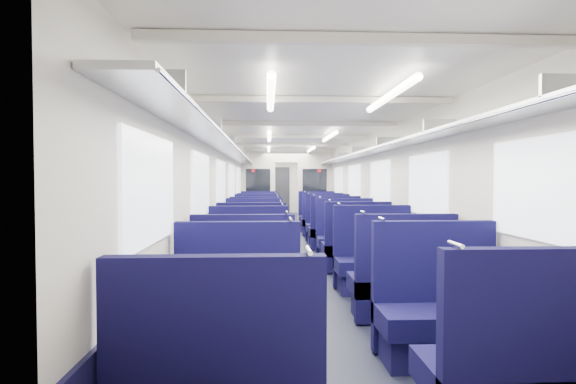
{
  "coord_description": "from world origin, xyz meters",
  "views": [
    {
      "loc": [
        -0.58,
        -10.61,
        1.49
      ],
      "look_at": [
        -0.04,
        1.19,
        1.14
      ],
      "focal_mm": 27.77,
      "sensor_mm": 36.0,
      "label": 1
    }
  ],
  "objects_px": {
    "seat_10": "(254,241)",
    "seat_8": "(252,252)",
    "seat_4": "(244,288)",
    "seat_5": "(401,286)",
    "seat_19": "(317,218)",
    "seat_9": "(356,250)",
    "seat_18": "(259,219)",
    "seat_14": "(257,228)",
    "seat_16": "(258,223)",
    "bulkhead": "(286,187)",
    "seat_12": "(256,234)",
    "seat_6": "(248,267)",
    "seat_3": "(439,316)",
    "seat_11": "(345,241)",
    "seat_13": "(334,232)",
    "seat_15": "(328,227)",
    "seat_1": "(521,382)",
    "seat_2": "(237,319)",
    "seat_17": "(322,222)",
    "end_door": "(281,190)",
    "seat_7": "(374,264)"
  },
  "relations": [
    {
      "from": "seat_3",
      "to": "seat_7",
      "type": "height_order",
      "value": "same"
    },
    {
      "from": "bulkhead",
      "to": "seat_10",
      "type": "height_order",
      "value": "bulkhead"
    },
    {
      "from": "seat_1",
      "to": "seat_18",
      "type": "relative_size",
      "value": 1.0
    },
    {
      "from": "seat_18",
      "to": "seat_19",
      "type": "bearing_deg",
      "value": -0.25
    },
    {
      "from": "seat_11",
      "to": "seat_19",
      "type": "bearing_deg",
      "value": 90.0
    },
    {
      "from": "seat_4",
      "to": "seat_13",
      "type": "xyz_separation_m",
      "value": [
        1.66,
        4.72,
        0.0
      ]
    },
    {
      "from": "seat_1",
      "to": "seat_9",
      "type": "distance_m",
      "value": 4.65
    },
    {
      "from": "bulkhead",
      "to": "seat_18",
      "type": "height_order",
      "value": "bulkhead"
    },
    {
      "from": "seat_10",
      "to": "seat_14",
      "type": "distance_m",
      "value": 2.18
    },
    {
      "from": "seat_16",
      "to": "end_door",
      "type": "bearing_deg",
      "value": 84.17
    },
    {
      "from": "seat_6",
      "to": "seat_16",
      "type": "relative_size",
      "value": 1.0
    },
    {
      "from": "seat_14",
      "to": "seat_5",
      "type": "bearing_deg",
      "value": -73.72
    },
    {
      "from": "seat_4",
      "to": "seat_19",
      "type": "distance_m",
      "value": 8.19
    },
    {
      "from": "end_door",
      "to": "seat_15",
      "type": "xyz_separation_m",
      "value": [
        0.83,
        -9.26,
        -0.64
      ]
    },
    {
      "from": "bulkhead",
      "to": "seat_15",
      "type": "xyz_separation_m",
      "value": [
        0.83,
        -3.53,
        -0.87
      ]
    },
    {
      "from": "seat_10",
      "to": "seat_8",
      "type": "bearing_deg",
      "value": -90.0
    },
    {
      "from": "bulkhead",
      "to": "seat_3",
      "type": "relative_size",
      "value": 2.4
    },
    {
      "from": "seat_4",
      "to": "seat_5",
      "type": "bearing_deg",
      "value": -0.47
    },
    {
      "from": "seat_7",
      "to": "seat_13",
      "type": "xyz_separation_m",
      "value": [
        0.0,
        3.52,
        0.0
      ]
    },
    {
      "from": "bulkhead",
      "to": "seat_19",
      "type": "relative_size",
      "value": 2.4
    },
    {
      "from": "seat_14",
      "to": "seat_16",
      "type": "bearing_deg",
      "value": 90.0
    },
    {
      "from": "seat_4",
      "to": "seat_19",
      "type": "bearing_deg",
      "value": 78.31
    },
    {
      "from": "seat_8",
      "to": "seat_1",
      "type": "bearing_deg",
      "value": -69.69
    },
    {
      "from": "seat_10",
      "to": "seat_17",
      "type": "bearing_deg",
      "value": 63.82
    },
    {
      "from": "seat_1",
      "to": "seat_16",
      "type": "distance_m",
      "value": 9.18
    },
    {
      "from": "seat_14",
      "to": "seat_11",
      "type": "bearing_deg",
      "value": -54.25
    },
    {
      "from": "seat_11",
      "to": "seat_19",
      "type": "height_order",
      "value": "same"
    },
    {
      "from": "seat_16",
      "to": "seat_18",
      "type": "height_order",
      "value": "same"
    },
    {
      "from": "seat_2",
      "to": "seat_4",
      "type": "relative_size",
      "value": 1.0
    },
    {
      "from": "seat_19",
      "to": "seat_15",
      "type": "bearing_deg",
      "value": -90.0
    },
    {
      "from": "seat_13",
      "to": "seat_1",
      "type": "bearing_deg",
      "value": -90.0
    },
    {
      "from": "seat_9",
      "to": "seat_18",
      "type": "height_order",
      "value": "same"
    },
    {
      "from": "seat_16",
      "to": "seat_17",
      "type": "bearing_deg",
      "value": 2.45
    },
    {
      "from": "seat_17",
      "to": "seat_1",
      "type": "bearing_deg",
      "value": -90.0
    },
    {
      "from": "seat_14",
      "to": "seat_4",
      "type": "bearing_deg",
      "value": -90.0
    },
    {
      "from": "seat_5",
      "to": "seat_14",
      "type": "xyz_separation_m",
      "value": [
        -1.66,
        5.68,
        0.0
      ]
    },
    {
      "from": "seat_2",
      "to": "seat_10",
      "type": "bearing_deg",
      "value": 90.0
    },
    {
      "from": "end_door",
      "to": "seat_9",
      "type": "xyz_separation_m",
      "value": [
        0.83,
        -12.52,
        -0.64
      ]
    },
    {
      "from": "seat_9",
      "to": "seat_16",
      "type": "xyz_separation_m",
      "value": [
        -1.66,
        4.39,
        0.0
      ]
    },
    {
      "from": "seat_9",
      "to": "seat_18",
      "type": "bearing_deg",
      "value": 106.46
    },
    {
      "from": "seat_11",
      "to": "seat_4",
      "type": "bearing_deg",
      "value": -116.25
    },
    {
      "from": "seat_11",
      "to": "seat_12",
      "type": "xyz_separation_m",
      "value": [
        -1.66,
        1.19,
        0.0
      ]
    },
    {
      "from": "end_door",
      "to": "seat_9",
      "type": "bearing_deg",
      "value": -86.21
    },
    {
      "from": "seat_6",
      "to": "seat_19",
      "type": "relative_size",
      "value": 1.0
    },
    {
      "from": "seat_18",
      "to": "seat_3",
      "type": "bearing_deg",
      "value": -79.64
    },
    {
      "from": "seat_1",
      "to": "seat_11",
      "type": "relative_size",
      "value": 1.0
    },
    {
      "from": "seat_7",
      "to": "seat_10",
      "type": "bearing_deg",
      "value": 125.89
    },
    {
      "from": "seat_1",
      "to": "seat_5",
      "type": "bearing_deg",
      "value": 90.0
    },
    {
      "from": "seat_11",
      "to": "seat_2",
      "type": "bearing_deg",
      "value": -110.66
    },
    {
      "from": "seat_10",
      "to": "seat_12",
      "type": "height_order",
      "value": "same"
    }
  ]
}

